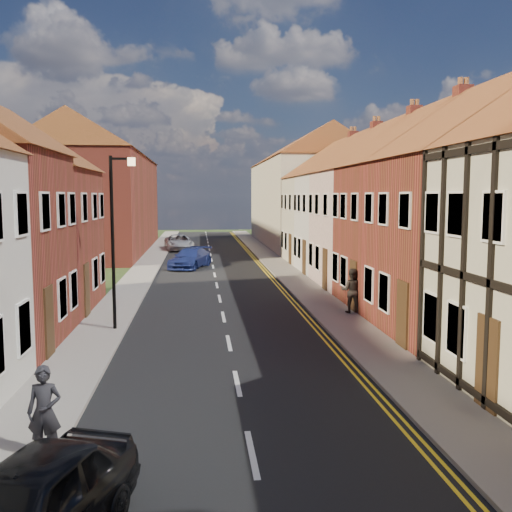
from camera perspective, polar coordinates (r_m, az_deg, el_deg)
name	(u,v)px	position (r m, az deg, el deg)	size (l,w,h in m)	color
road	(217,285)	(30.43, -3.94, -2.95)	(7.00, 90.00, 0.02)	black
pavement_left	(133,286)	(30.61, -12.21, -2.92)	(1.80, 90.00, 0.12)	gray
pavement_right	(298,283)	(30.88, 4.26, -2.72)	(1.80, 90.00, 0.12)	gray
cottage_r_white_near	(506,204)	(20.83, 23.75, 4.74)	(8.30, 6.00, 9.00)	maroon
cottage_r_cream_mid	(439,202)	(25.67, 17.81, 5.13)	(8.30, 5.20, 9.00)	maroon
cottage_r_pink	(395,201)	(30.70, 13.77, 5.34)	(8.30, 6.00, 9.00)	beige
cottage_r_white_far	(365,200)	(35.84, 10.88, 5.49)	(8.30, 5.20, 9.00)	beige
cottage_r_cream_far	(343,200)	(41.04, 8.71, 5.58)	(8.30, 6.00, 9.00)	#ACA891
block_right_far	(304,190)	(55.99, 4.79, 6.58)	(8.30, 24.20, 10.50)	#ACA891
block_left_far	(100,189)	(50.74, -15.36, 6.44)	(8.30, 24.20, 10.50)	maroon
lamppost	(115,231)	(20.29, -13.92, 2.41)	(0.88, 0.15, 6.00)	black
car_near	(27,511)	(8.65, -21.92, -22.57)	(1.62, 4.03, 1.37)	black
car_far	(190,258)	(37.77, -6.59, -0.23)	(1.83, 4.51, 1.31)	navy
car_distant	(179,242)	(50.24, -7.73, 1.35)	(2.28, 4.94, 1.37)	#B8BBC1
pedestrian_left	(44,412)	(11.14, -20.40, -14.38)	(0.60, 0.40, 1.66)	black
pedestrian_right_b	(352,291)	(23.01, 9.54, -3.43)	(0.86, 0.67, 1.78)	black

